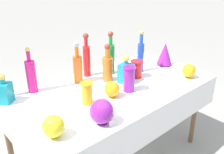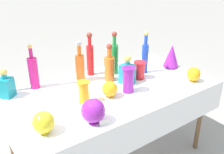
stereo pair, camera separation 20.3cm
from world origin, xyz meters
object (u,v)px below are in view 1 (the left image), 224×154
Objects in this scene: fluted_vase_0 at (165,54)px; round_bowl_0 at (112,89)px; tall_bottle_5 at (111,57)px; slender_vase_2 at (129,78)px; tall_bottle_2 at (141,55)px; tall_bottle_4 at (87,58)px; slender_vase_0 at (87,93)px; tall_bottle_1 at (78,67)px; tall_bottle_3 at (108,67)px; round_bowl_2 at (102,112)px; square_decanter_0 at (126,72)px; round_bowl_1 at (189,71)px; round_bowl_3 at (53,126)px; tall_bottle_0 at (31,75)px; slender_vase_1 at (137,68)px; square_decanter_1 at (4,91)px.

fluted_vase_0 is 0.86m from round_bowl_0.
slender_vase_2 is at bearing -109.36° from tall_bottle_5.
tall_bottle_4 is at bearing 149.71° from tall_bottle_2.
round_bowl_0 is at bearing -11.40° from slender_vase_0.
tall_bottle_1 reaches higher than round_bowl_0.
tall_bottle_5 is at bearing 38.88° from tall_bottle_3.
round_bowl_2 is (-0.82, -0.42, -0.08)m from tall_bottle_2.
square_decanter_0 reaches higher than fluted_vase_0.
round_bowl_0 is (-0.85, -0.15, -0.05)m from fluted_vase_0.
slender_vase_0 is at bearing 166.51° from round_bowl_1.
tall_bottle_4 is 3.07× the size of round_bowl_1.
tall_bottle_0 is at bearing 74.98° from round_bowl_3.
tall_bottle_3 is at bearing 55.47° from round_bowl_0.
tall_bottle_0 is at bearing 149.80° from round_bowl_1.
tall_bottle_5 reaches higher than tall_bottle_3.
tall_bottle_4 is 0.92m from round_bowl_3.
slender_vase_1 is (0.31, -0.33, -0.08)m from tall_bottle_4.
round_bowl_3 is (0.06, -0.60, -0.02)m from square_decanter_1.
tall_bottle_5 reaches higher than slender_vase_1.
slender_vase_2 is at bearing -166.12° from fluted_vase_0.
tall_bottle_3 reaches higher than round_bowl_0.
slender_vase_2 is 1.62× the size of round_bowl_1.
fluted_vase_0 is (0.44, 0.02, 0.03)m from slender_vase_1.
tall_bottle_3 is 0.16m from tall_bottle_5.
tall_bottle_2 is 1.21m from square_decanter_1.
tall_bottle_2 reaches higher than tall_bottle_0.
tall_bottle_2 is at bearing 118.97° from round_bowl_1.
square_decanter_0 reaches higher than slender_vase_1.
round_bowl_0 is 1.00× the size of round_bowl_1.
tall_bottle_5 is 2.34× the size of slender_vase_0.
square_decanter_0 reaches higher than round_bowl_1.
slender_vase_1 is at bearing -27.49° from tall_bottle_3.
round_bowl_3 is (-0.76, -0.39, -0.05)m from tall_bottle_3.
tall_bottle_1 is 1.56× the size of fluted_vase_0.
square_decanter_1 is at bearing 168.31° from fluted_vase_0.
tall_bottle_0 is at bearing 166.76° from tall_bottle_1.
slender_vase_1 is at bearing -62.90° from tall_bottle_5.
tall_bottle_4 reaches higher than tall_bottle_3.
round_bowl_0 is at bearing 37.97° from round_bowl_2.
fluted_vase_0 is at bearing -14.98° from tall_bottle_0.
tall_bottle_0 is 1.12× the size of tall_bottle_3.
slender_vase_0 is at bearing -126.81° from tall_bottle_4.
tall_bottle_5 reaches higher than tall_bottle_2.
tall_bottle_4 reaches higher than slender_vase_0.
slender_vase_2 is at bearing -41.00° from tall_bottle_0.
slender_vase_2 is at bearing 163.45° from round_bowl_1.
square_decanter_1 is 1.10× the size of slender_vase_2.
tall_bottle_4 reaches higher than square_decanter_0.
tall_bottle_1 reaches higher than slender_vase_0.
slender_vase_2 is (0.81, -0.48, 0.02)m from square_decanter_1.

